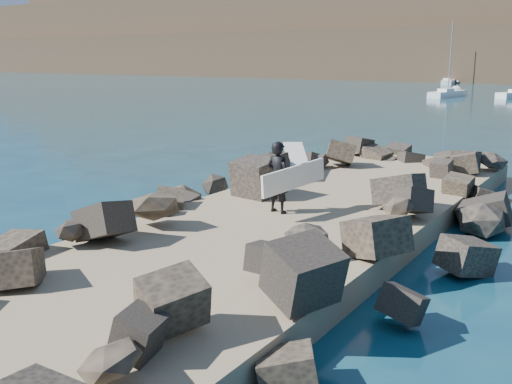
% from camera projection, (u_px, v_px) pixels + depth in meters
% --- Properties ---
extents(ground, '(800.00, 800.00, 0.00)m').
position_uv_depth(ground, '(279.00, 245.00, 13.65)').
color(ground, '#0F384C').
rests_on(ground, ground).
extents(jetty, '(6.00, 26.00, 0.60)m').
position_uv_depth(jetty, '(229.00, 257.00, 11.97)').
color(jetty, '#8C7759').
rests_on(jetty, ground).
extents(riprap_left, '(2.60, 22.00, 1.00)m').
position_uv_depth(riprap_left, '(146.00, 220.00, 13.90)').
color(riprap_left, black).
rests_on(riprap_left, ground).
extents(riprap_right, '(2.60, 22.00, 1.00)m').
position_uv_depth(riprap_right, '(368.00, 268.00, 10.75)').
color(riprap_right, black).
rests_on(riprap_right, ground).
extents(surfboard_resting, '(2.10, 2.54, 0.09)m').
position_uv_depth(surfboard_resting, '(296.00, 161.00, 18.81)').
color(surfboard_resting, silver).
rests_on(surfboard_resting, riprap_left).
extents(surfer_with_board, '(1.05, 2.19, 1.79)m').
position_uv_depth(surfer_with_board, '(280.00, 177.00, 14.02)').
color(surfer_with_board, black).
rests_on(surfer_with_board, jetty).
extents(sailboat_a, '(2.57, 7.16, 8.46)m').
position_uv_depth(sailboat_a, '(447.00, 94.00, 64.17)').
color(sailboat_a, white).
rests_on(sailboat_a, ground).
extents(sailboat_e, '(2.85, 7.48, 8.79)m').
position_uv_depth(sailboat_e, '(448.00, 82.00, 94.85)').
color(sailboat_e, white).
rests_on(sailboat_e, ground).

